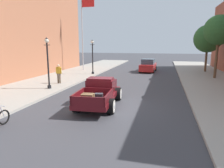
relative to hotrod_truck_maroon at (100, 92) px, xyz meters
name	(u,v)px	position (x,y,z in m)	size (l,w,h in m)	color
ground_plane	(109,107)	(0.65, -0.38, -0.75)	(140.00, 140.00, 0.00)	#3D3D42
sidewalk_left	(2,97)	(-6.60, -0.38, -0.68)	(5.50, 64.00, 0.15)	#9E998E
hotrod_truck_maroon	(100,92)	(0.00, 0.00, 0.00)	(2.44, 5.03, 1.58)	#510F14
car_background_red	(148,66)	(1.53, 15.54, 0.01)	(2.04, 4.38, 1.65)	#AD1E1E
pedestrian_sidewalk_left	(59,73)	(-5.25, 4.71, 0.33)	(0.53, 0.22, 1.65)	brown
street_lamp_near	(48,59)	(-4.94, 2.59, 1.63)	(0.50, 0.32, 3.85)	black
street_lamp_far	(93,54)	(-4.36, 10.94, 1.63)	(0.50, 0.32, 3.85)	black
flagpole	(84,26)	(-6.55, 13.95, 5.02)	(1.74, 0.16, 9.16)	#B2B2B7
street_tree_second	(219,30)	(8.52, 11.21, 4.06)	(2.88, 2.88, 6.14)	brown
street_tree_third	(208,39)	(8.49, 16.33, 3.39)	(3.33, 3.33, 5.67)	brown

